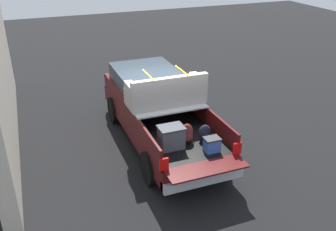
{
  "coord_description": "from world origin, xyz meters",
  "views": [
    {
      "loc": [
        -8.75,
        3.19,
        5.34
      ],
      "look_at": [
        -0.6,
        0.0,
        1.1
      ],
      "focal_mm": 39.75,
      "sensor_mm": 36.0,
      "label": 1
    }
  ],
  "objects": [
    {
      "name": "ground_plane",
      "position": [
        0.0,
        0.0,
        0.0
      ],
      "size": [
        40.0,
        40.0,
        0.0
      ],
      "primitive_type": "plane",
      "color": "black"
    },
    {
      "name": "pickup_truck",
      "position": [
        0.34,
        0.0,
        0.95
      ],
      "size": [
        6.05,
        2.06,
        2.23
      ],
      "color": "#470F0F",
      "rests_on": "ground_plane"
    }
  ]
}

